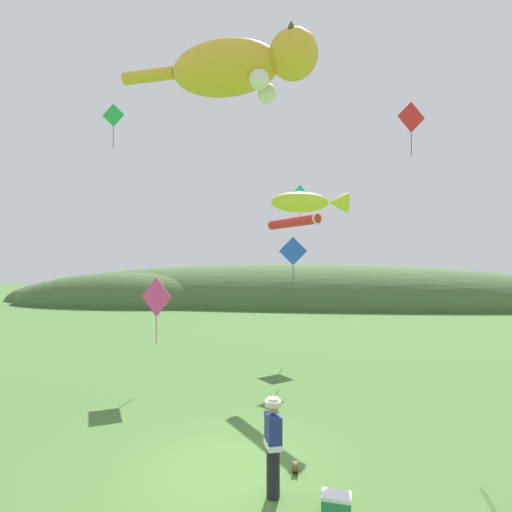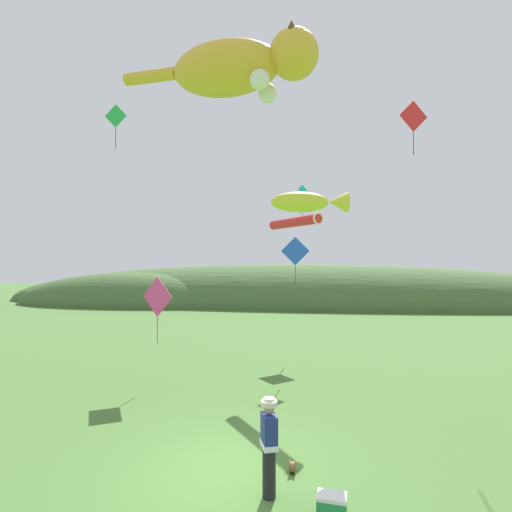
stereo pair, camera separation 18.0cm
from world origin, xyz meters
The scene contains 13 objects.
ground_plane centered at (0.00, 0.00, 0.00)m, with size 120.00×120.00×0.00m, color #477033.
distant_hill_ridge centered at (-2.47, 31.48, 0.00)m, with size 62.97×13.64×7.94m.
festival_attendant centered at (0.96, -0.77, 0.95)m, with size 0.38×0.48×1.77m.
kite_spool centered at (1.32, 0.11, 0.13)m, with size 0.12×0.25×0.25m.
picnic_cooler centered at (2.05, -1.15, 0.18)m, with size 0.52×0.38×0.36m.
kite_giant_cat centered at (-0.77, 5.44, 10.90)m, with size 7.14×2.45×2.17m.
kite_fish_windsock centered at (1.57, 4.19, 6.03)m, with size 2.41×1.07×0.72m.
kite_tube_streamer centered at (1.00, 7.01, 5.70)m, with size 2.14×2.63×0.44m.
kite_diamond_teal centered at (1.15, 11.16, 7.40)m, with size 0.80×0.50×1.83m.
kite_diamond_green centered at (-6.48, 7.60, 10.29)m, with size 0.98×0.03×1.88m.
kite_diamond_blue centered at (0.82, 10.99, 4.70)m, with size 1.35×0.05×2.25m.
kite_diamond_pink centered at (-3.64, 5.22, 2.99)m, with size 1.28×0.57×2.29m.
kite_diamond_red centered at (5.55, 8.21, 9.85)m, with size 1.14×0.46×2.12m.
Camera 1 is at (1.62, -7.95, 4.23)m, focal length 28.00 mm.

